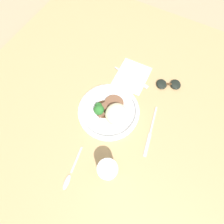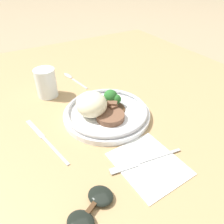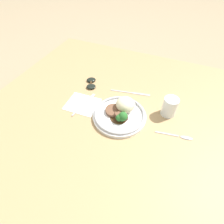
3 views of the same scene
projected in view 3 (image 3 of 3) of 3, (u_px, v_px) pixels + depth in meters
name	position (u px, v px, depth m)	size (l,w,h in m)	color
ground_plane	(121.00, 122.00, 0.84)	(8.00, 8.00, 0.00)	#998466
dining_table	(122.00, 120.00, 0.83)	(1.37, 1.24, 0.03)	tan
napkin	(82.00, 104.00, 0.88)	(0.16, 0.14, 0.00)	white
plate	(121.00, 112.00, 0.81)	(0.25, 0.25, 0.08)	white
juice_glass	(169.00, 107.00, 0.80)	(0.07, 0.07, 0.09)	orange
fork	(86.00, 102.00, 0.89)	(0.04, 0.18, 0.00)	#ADADB2
knife	(132.00, 93.00, 0.94)	(0.21, 0.05, 0.00)	#ADADB2
spoon	(181.00, 137.00, 0.74)	(0.16, 0.04, 0.01)	#ADADB2
sunglasses	(91.00, 83.00, 0.98)	(0.09, 0.12, 0.02)	black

